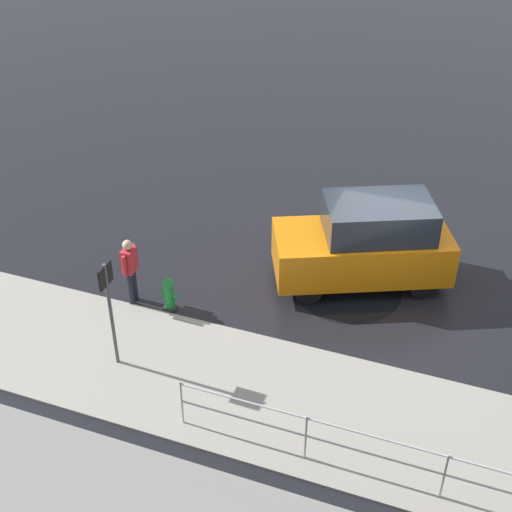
# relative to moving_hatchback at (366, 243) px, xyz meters

# --- Properties ---
(ground_plane) EXTENTS (60.00, 60.00, 0.00)m
(ground_plane) POSITION_rel_moving_hatchback_xyz_m (-0.41, 0.07, -1.03)
(ground_plane) COLOR black
(kerb_strip) EXTENTS (24.00, 3.20, 0.04)m
(kerb_strip) POSITION_rel_moving_hatchback_xyz_m (-0.41, 4.27, -1.01)
(kerb_strip) COLOR gray
(kerb_strip) RESTS_ON ground
(moving_hatchback) EXTENTS (4.25, 3.17, 2.06)m
(moving_hatchback) POSITION_rel_moving_hatchback_xyz_m (0.00, 0.00, 0.00)
(moving_hatchback) COLOR orange
(moving_hatchback) RESTS_ON ground
(fire_hydrant) EXTENTS (0.42, 0.31, 0.80)m
(fire_hydrant) POSITION_rel_moving_hatchback_xyz_m (3.71, 2.50, -0.63)
(fire_hydrant) COLOR #197A2D
(fire_hydrant) RESTS_ON ground
(pedestrian) EXTENTS (0.26, 0.57, 1.62)m
(pedestrian) POSITION_rel_moving_hatchback_xyz_m (4.57, 2.55, -0.07)
(pedestrian) COLOR #B2262D
(pedestrian) RESTS_ON ground
(metal_railing) EXTENTS (9.19, 0.04, 1.05)m
(metal_railing) POSITION_rel_moving_hatchback_xyz_m (-2.56, 5.43, -0.30)
(metal_railing) COLOR #B7BABF
(metal_railing) RESTS_ON ground
(sign_post) EXTENTS (0.07, 0.44, 2.40)m
(sign_post) POSITION_rel_moving_hatchback_xyz_m (3.92, 4.43, 0.55)
(sign_post) COLOR #4C4C51
(sign_post) RESTS_ON ground
(puddle_patch) EXTENTS (2.42, 2.42, 0.01)m
(puddle_patch) POSITION_rel_moving_hatchback_xyz_m (0.21, 0.50, -1.02)
(puddle_patch) COLOR black
(puddle_patch) RESTS_ON ground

